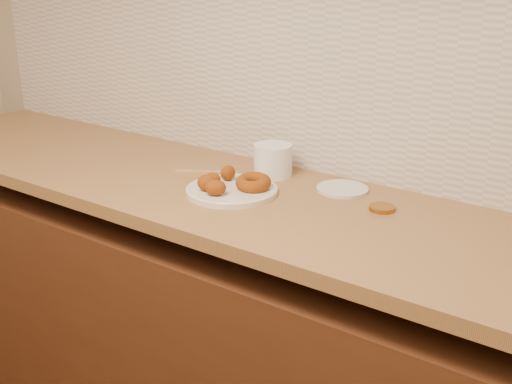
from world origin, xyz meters
TOP-DOWN VIEW (x-y plane):
  - wall_back at (0.00, 2.00)m, footprint 4.00×0.02m
  - butcher_block at (-0.65, 1.69)m, footprint 2.30×0.62m
  - backsplash at (0.00, 1.99)m, footprint 3.60×0.02m
  - donut_plate at (-0.39, 1.66)m, footprint 0.26×0.26m
  - ring_donut at (-0.34, 1.70)m, footprint 0.14×0.14m
  - fried_dough_chunks at (-0.42, 1.63)m, footprint 0.13×0.18m
  - plastic_tub at (-0.38, 1.86)m, footprint 0.13×0.13m
  - tub_lid at (-0.14, 1.87)m, footprint 0.20×0.20m
  - brass_jar_lid at (0.02, 1.79)m, footprint 0.09×0.09m
  - wooden_utensil at (-0.54, 1.74)m, footprint 0.18×0.12m

SIDE VIEW (x-z plane):
  - butcher_block at x=-0.65m, z-range 0.86..0.90m
  - tub_lid at x=-0.14m, z-range 0.90..0.91m
  - brass_jar_lid at x=0.02m, z-range 0.90..0.91m
  - donut_plate at x=-0.39m, z-range 0.90..0.91m
  - wooden_utensil at x=-0.54m, z-range 0.90..0.92m
  - ring_donut at x=-0.34m, z-range 0.91..0.96m
  - fried_dough_chunks at x=-0.42m, z-range 0.91..0.96m
  - plastic_tub at x=-0.38m, z-range 0.90..1.00m
  - backsplash at x=0.00m, z-range 0.90..1.50m
  - wall_back at x=0.00m, z-range 0.00..2.70m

